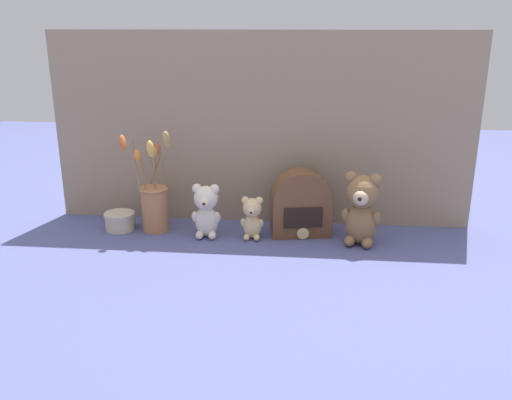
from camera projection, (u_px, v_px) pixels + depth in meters
ground_plane at (255, 238)px, 1.76m from camera, size 4.00×4.00×0.00m
backdrop_wall at (260, 130)px, 1.82m from camera, size 1.42×0.02×0.65m
teddy_bear_large at (362, 207)px, 1.68m from camera, size 0.13×0.12×0.23m
teddy_bear_medium at (206, 210)px, 1.74m from camera, size 0.10×0.09×0.18m
teddy_bear_small at (252, 217)px, 1.73m from camera, size 0.07×0.07×0.14m
flower_vase at (154, 201)px, 1.79m from camera, size 0.17×0.14×0.35m
vintage_radio at (301, 206)px, 1.77m from camera, size 0.21×0.13×0.22m
decorative_tin_tall at (120, 221)px, 1.82m from camera, size 0.10×0.10×0.06m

